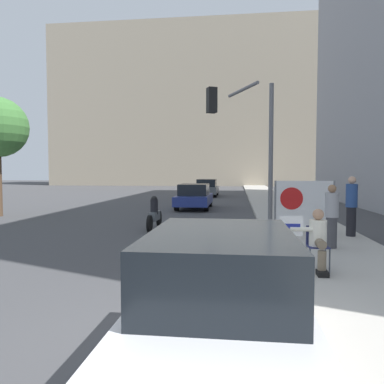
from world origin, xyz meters
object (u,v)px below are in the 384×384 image
at_px(protest_banner, 304,206).
at_px(traffic_light_pole, 248,130).
at_px(parked_car_curbside, 221,299).
at_px(seated_protester, 317,238).
at_px(car_on_road_midblock, 207,188).
at_px(pedestrian_behind, 351,205).
at_px(jogger_on_sidewalk, 332,216).
at_px(car_on_road_nearest, 194,196).
at_px(motorcycle_on_road, 154,215).

distance_m(protest_banner, traffic_light_pole, 3.34).
xyz_separation_m(traffic_light_pole, parked_car_curbside, (-0.53, -9.29, -2.83)).
bearing_deg(seated_protester, car_on_road_midblock, 120.10).
xyz_separation_m(pedestrian_behind, traffic_light_pole, (-3.08, 1.49, 2.48)).
bearing_deg(seated_protester, parked_car_curbside, -95.67).
xyz_separation_m(jogger_on_sidewalk, protest_banner, (-0.35, 2.01, 0.06)).
distance_m(protest_banner, car_on_road_midblock, 20.47).
bearing_deg(pedestrian_behind, traffic_light_pole, -47.97).
bearing_deg(car_on_road_nearest, seated_protester, -73.50).
height_order(traffic_light_pole, parked_car_curbside, traffic_light_pole).
bearing_deg(protest_banner, motorcycle_on_road, 163.13).
height_order(seated_protester, motorcycle_on_road, seated_protester).
xyz_separation_m(seated_protester, pedestrian_behind, (1.86, 4.24, 0.27)).
distance_m(seated_protester, motorcycle_on_road, 7.48).
bearing_deg(car_on_road_midblock, parked_car_curbside, -85.04).
bearing_deg(traffic_light_pole, pedestrian_behind, -25.81).
bearing_deg(jogger_on_sidewalk, pedestrian_behind, -124.76).
height_order(protest_banner, parked_car_curbside, protest_banner).
height_order(seated_protester, pedestrian_behind, pedestrian_behind).
bearing_deg(seated_protester, traffic_light_pole, 122.34).
bearing_deg(jogger_on_sidewalk, motorcycle_on_road, -39.33).
bearing_deg(protest_banner, jogger_on_sidewalk, -79.98).
relative_size(jogger_on_sidewalk, protest_banner, 0.89).
relative_size(seated_protester, jogger_on_sidewalk, 0.75).
xyz_separation_m(jogger_on_sidewalk, car_on_road_nearest, (-4.84, 11.19, -0.28)).
relative_size(traffic_light_pole, parked_car_curbside, 1.23).
height_order(protest_banner, car_on_road_nearest, protest_banner).
xyz_separation_m(jogger_on_sidewalk, parked_car_curbside, (-2.57, -5.90, -0.24)).
xyz_separation_m(seated_protester, jogger_on_sidewalk, (0.83, 2.35, 0.16)).
relative_size(seated_protester, motorcycle_on_road, 0.56).
distance_m(parked_car_curbside, car_on_road_midblock, 27.95).
bearing_deg(motorcycle_on_road, car_on_road_nearest, 85.57).
xyz_separation_m(seated_protester, car_on_road_midblock, (-4.16, 24.28, -0.09)).
bearing_deg(seated_protester, car_on_road_nearest, 126.88).
bearing_deg(traffic_light_pole, motorcycle_on_road, 177.30).
height_order(car_on_road_midblock, motorcycle_on_road, car_on_road_midblock).
xyz_separation_m(protest_banner, traffic_light_pole, (-1.69, 1.38, 2.53)).
distance_m(traffic_light_pole, motorcycle_on_road, 4.56).
xyz_separation_m(traffic_light_pole, motorcycle_on_road, (-3.39, 0.16, -3.04)).
relative_size(parked_car_curbside, motorcycle_on_road, 1.90).
height_order(pedestrian_behind, car_on_road_nearest, pedestrian_behind).
bearing_deg(parked_car_curbside, car_on_road_midblock, 94.96).
bearing_deg(jogger_on_sidewalk, car_on_road_midblock, -83.39).
height_order(car_on_road_nearest, motorcycle_on_road, car_on_road_nearest).
bearing_deg(car_on_road_nearest, traffic_light_pole, -70.29).
distance_m(traffic_light_pole, parked_car_curbside, 9.73).
distance_m(parked_car_curbside, motorcycle_on_road, 9.88).
relative_size(jogger_on_sidewalk, car_on_road_nearest, 0.37).
distance_m(pedestrian_behind, car_on_road_nearest, 11.00).
distance_m(jogger_on_sidewalk, pedestrian_behind, 2.16).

